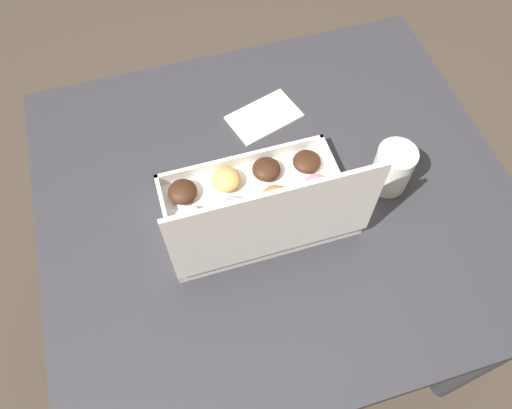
# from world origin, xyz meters

# --- Properties ---
(ground_plane) EXTENTS (8.00, 8.00, 0.00)m
(ground_plane) POSITION_xyz_m (0.00, 0.00, 0.00)
(ground_plane) COLOR #42382D
(dining_table) EXTENTS (0.99, 0.88, 0.77)m
(dining_table) POSITION_xyz_m (0.00, 0.00, 0.65)
(dining_table) COLOR #2D2D33
(dining_table) RESTS_ON ground_plane
(donut_box) EXTENTS (0.37, 0.24, 0.25)m
(donut_box) POSITION_xyz_m (0.05, 0.05, 0.82)
(donut_box) COLOR silver
(donut_box) RESTS_ON dining_table
(coffee_mug) EXTENTS (0.08, 0.08, 0.11)m
(coffee_mug) POSITION_xyz_m (-0.23, 0.04, 0.82)
(coffee_mug) COLOR white
(coffee_mug) RESTS_ON dining_table
(paper_napkin) EXTENTS (0.18, 0.14, 0.01)m
(paper_napkin) POSITION_xyz_m (-0.04, -0.21, 0.77)
(paper_napkin) COLOR beige
(paper_napkin) RESTS_ON dining_table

